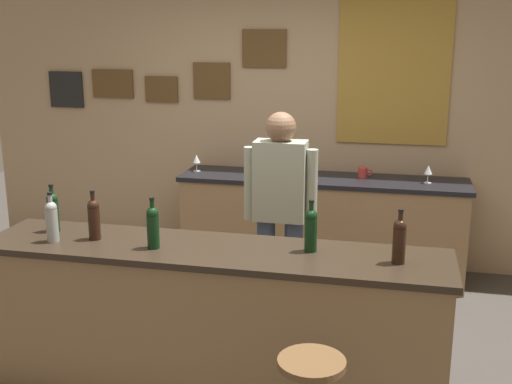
{
  "coord_description": "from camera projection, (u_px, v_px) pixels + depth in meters",
  "views": [
    {
      "loc": [
        1.04,
        -3.77,
        2.16
      ],
      "look_at": [
        0.07,
        0.45,
        1.05
      ],
      "focal_mm": 44.63,
      "sensor_mm": 36.0,
      "label": 1
    }
  ],
  "objects": [
    {
      "name": "wine_glass_b",
      "position": [
        428.0,
        170.0,
        5.34
      ],
      "size": [
        0.07,
        0.07,
        0.16
      ],
      "color": "silver",
      "rests_on": "side_counter"
    },
    {
      "name": "side_counter",
      "position": [
        321.0,
        226.0,
        5.68
      ],
      "size": [
        2.52,
        0.56,
        0.9
      ],
      "color": "olive",
      "rests_on": "ground_plane"
    },
    {
      "name": "wine_bottle_a",
      "position": [
        53.0,
        211.0,
        3.99
      ],
      "size": [
        0.07,
        0.07,
        0.31
      ],
      "color": "black",
      "rests_on": "bar_counter"
    },
    {
      "name": "wine_bottle_c",
      "position": [
        94.0,
        218.0,
        3.84
      ],
      "size": [
        0.07,
        0.07,
        0.31
      ],
      "color": "black",
      "rests_on": "bar_counter"
    },
    {
      "name": "wine_glass_a",
      "position": [
        197.0,
        159.0,
        5.79
      ],
      "size": [
        0.07,
        0.07,
        0.16
      ],
      "color": "silver",
      "rests_on": "side_counter"
    },
    {
      "name": "back_wall",
      "position": [
        287.0,
        112.0,
        5.89
      ],
      "size": [
        6.0,
        0.09,
        2.8
      ],
      "color": "tan",
      "rests_on": "ground_plane"
    },
    {
      "name": "wine_bottle_f",
      "position": [
        399.0,
        239.0,
        3.44
      ],
      "size": [
        0.07,
        0.07,
        0.31
      ],
      "color": "black",
      "rests_on": "bar_counter"
    },
    {
      "name": "wine_bottle_d",
      "position": [
        153.0,
        226.0,
        3.68
      ],
      "size": [
        0.07,
        0.07,
        0.31
      ],
      "color": "black",
      "rests_on": "bar_counter"
    },
    {
      "name": "coffee_mug",
      "position": [
        363.0,
        173.0,
        5.55
      ],
      "size": [
        0.13,
        0.08,
        0.09
      ],
      "color": "#B2332D",
      "rests_on": "side_counter"
    },
    {
      "name": "ground_plane",
      "position": [
        231.0,
        357.0,
        4.32
      ],
      "size": [
        10.0,
        10.0,
        0.0
      ],
      "primitive_type": "plane",
      "color": "#423D38"
    },
    {
      "name": "wine_bottle_b",
      "position": [
        52.0,
        220.0,
        3.8
      ],
      "size": [
        0.07,
        0.07,
        0.31
      ],
      "color": "#999E99",
      "rests_on": "bar_counter"
    },
    {
      "name": "wine_bottle_e",
      "position": [
        311.0,
        229.0,
        3.63
      ],
      "size": [
        0.07,
        0.07,
        0.31
      ],
      "color": "black",
      "rests_on": "bar_counter"
    },
    {
      "name": "bartender",
      "position": [
        280.0,
        209.0,
        4.46
      ],
      "size": [
        0.52,
        0.21,
        1.62
      ],
      "color": "#384766",
      "rests_on": "ground_plane"
    },
    {
      "name": "bar_counter",
      "position": [
        213.0,
        320.0,
        3.83
      ],
      "size": [
        2.77,
        0.6,
        0.92
      ],
      "color": "olive",
      "rests_on": "ground_plane"
    }
  ]
}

